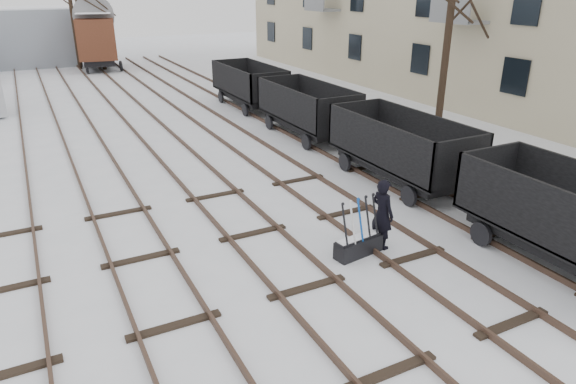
{
  "coord_description": "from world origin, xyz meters",
  "views": [
    {
      "loc": [
        -4.83,
        -8.49,
        6.32
      ],
      "look_at": [
        0.89,
        2.65,
        1.2
      ],
      "focal_mm": 32.0,
      "sensor_mm": 36.0,
      "label": 1
    }
  ],
  "objects_px": {
    "ground_frame": "(358,244)",
    "box_van_wagon": "(97,36)",
    "freight_wagon_a": "(574,235)",
    "worker": "(382,214)"
  },
  "relations": [
    {
      "from": "ground_frame",
      "to": "box_van_wagon",
      "type": "distance_m",
      "value": 34.15
    },
    {
      "from": "box_van_wagon",
      "to": "freight_wagon_a",
      "type": "bearing_deg",
      "value": -72.95
    },
    {
      "from": "worker",
      "to": "box_van_wagon",
      "type": "relative_size",
      "value": 0.31
    },
    {
      "from": "ground_frame",
      "to": "box_van_wagon",
      "type": "relative_size",
      "value": 0.25
    },
    {
      "from": "worker",
      "to": "freight_wagon_a",
      "type": "bearing_deg",
      "value": -141.97
    },
    {
      "from": "ground_frame",
      "to": "worker",
      "type": "relative_size",
      "value": 0.8
    },
    {
      "from": "freight_wagon_a",
      "to": "box_van_wagon",
      "type": "bearing_deg",
      "value": 97.97
    },
    {
      "from": "worker",
      "to": "box_van_wagon",
      "type": "distance_m",
      "value": 34.05
    },
    {
      "from": "ground_frame",
      "to": "worker",
      "type": "xyz_separation_m",
      "value": [
        0.75,
        0.1,
        0.64
      ]
    },
    {
      "from": "ground_frame",
      "to": "worker",
      "type": "height_order",
      "value": "worker"
    }
  ]
}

